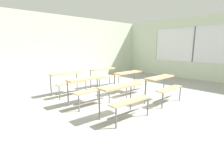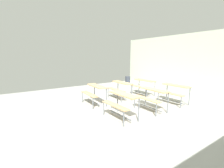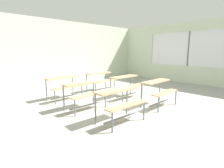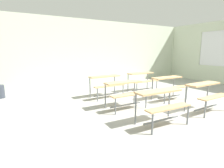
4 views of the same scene
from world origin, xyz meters
name	(u,v)px [view 4 (image 4 of 4)]	position (x,y,z in m)	size (l,w,h in m)	color
ground	(171,109)	(0.00, 0.00, -0.03)	(10.00, 9.00, 0.05)	#9E9E99
wall_back	(101,53)	(0.00, 4.50, 1.50)	(10.00, 0.12, 3.00)	beige
desk_bench_r0c0	(162,99)	(-1.07, -0.67, 0.56)	(1.11, 0.62, 0.74)	tan
desk_bench_r0c1	(206,90)	(0.59, -0.63, 0.56)	(1.12, 0.62, 0.74)	tan
desk_bench_r1c0	(125,89)	(-1.14, 0.62, 0.56)	(1.10, 0.59, 0.74)	tan
desk_bench_r1c1	(169,83)	(0.61, 0.66, 0.56)	(1.10, 0.60, 0.74)	tan
desk_bench_r2c0	(106,81)	(-1.06, 1.92, 0.56)	(1.12, 0.64, 0.74)	tan
desk_bench_r2c1	(142,77)	(0.57, 1.99, 0.56)	(1.11, 0.61, 0.74)	tan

